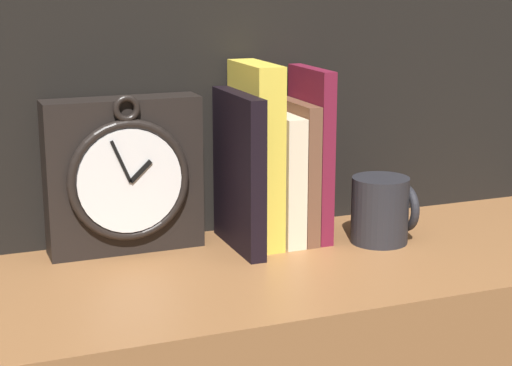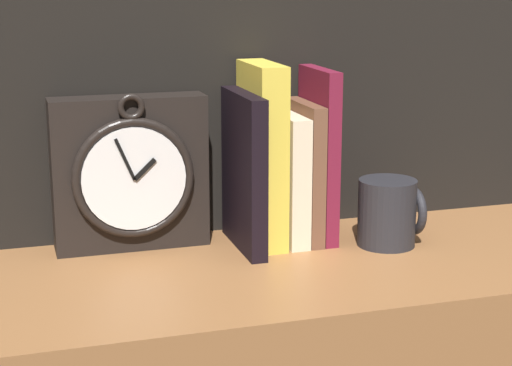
{
  "view_description": "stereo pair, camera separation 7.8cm",
  "coord_description": "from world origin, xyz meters",
  "px_view_note": "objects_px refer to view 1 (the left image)",
  "views": [
    {
      "loc": [
        -0.37,
        -0.94,
        1.18
      ],
      "look_at": [
        0.0,
        0.0,
        0.93
      ],
      "focal_mm": 60.0,
      "sensor_mm": 36.0,
      "label": 1
    },
    {
      "loc": [
        -0.3,
        -0.97,
        1.18
      ],
      "look_at": [
        0.0,
        0.0,
        0.93
      ],
      "focal_mm": 60.0,
      "sensor_mm": 36.0,
      "label": 2
    }
  ],
  "objects_px": {
    "book_slot1_yellow": "(256,155)",
    "mug": "(382,210)",
    "book_slot0_black": "(239,172)",
    "book_slot3_brown": "(297,170)",
    "book_slot2_cream": "(281,177)",
    "book_slot4_maroon": "(311,153)",
    "clock": "(124,176)"
  },
  "relations": [
    {
      "from": "book_slot1_yellow",
      "to": "book_slot2_cream",
      "type": "height_order",
      "value": "book_slot1_yellow"
    },
    {
      "from": "mug",
      "to": "book_slot1_yellow",
      "type": "bearing_deg",
      "value": 158.46
    },
    {
      "from": "book_slot0_black",
      "to": "book_slot3_brown",
      "type": "xyz_separation_m",
      "value": [
        0.09,
        0.01,
        -0.01
      ]
    },
    {
      "from": "book_slot0_black",
      "to": "book_slot1_yellow",
      "type": "relative_size",
      "value": 0.85
    },
    {
      "from": "mug",
      "to": "book_slot3_brown",
      "type": "bearing_deg",
      "value": 147.2
    },
    {
      "from": "book_slot4_maroon",
      "to": "book_slot3_brown",
      "type": "bearing_deg",
      "value": -178.53
    },
    {
      "from": "book_slot1_yellow",
      "to": "book_slot2_cream",
      "type": "bearing_deg",
      "value": 1.06
    },
    {
      "from": "book_slot1_yellow",
      "to": "book_slot3_brown",
      "type": "xyz_separation_m",
      "value": [
        0.06,
        0.0,
        -0.03
      ]
    },
    {
      "from": "clock",
      "to": "mug",
      "type": "height_order",
      "value": "clock"
    },
    {
      "from": "book_slot1_yellow",
      "to": "mug",
      "type": "bearing_deg",
      "value": -21.54
    },
    {
      "from": "book_slot0_black",
      "to": "book_slot1_yellow",
      "type": "bearing_deg",
      "value": 24.64
    },
    {
      "from": "book_slot0_black",
      "to": "book_slot2_cream",
      "type": "relative_size",
      "value": 1.19
    },
    {
      "from": "book_slot2_cream",
      "to": "mug",
      "type": "distance_m",
      "value": 0.15
    },
    {
      "from": "book_slot1_yellow",
      "to": "book_slot0_black",
      "type": "bearing_deg",
      "value": -155.36
    },
    {
      "from": "book_slot1_yellow",
      "to": "book_slot3_brown",
      "type": "height_order",
      "value": "book_slot1_yellow"
    },
    {
      "from": "book_slot1_yellow",
      "to": "mug",
      "type": "distance_m",
      "value": 0.19
    },
    {
      "from": "clock",
      "to": "book_slot4_maroon",
      "type": "height_order",
      "value": "book_slot4_maroon"
    },
    {
      "from": "book_slot1_yellow",
      "to": "book_slot2_cream",
      "type": "relative_size",
      "value": 1.39
    },
    {
      "from": "book_slot2_cream",
      "to": "book_slot3_brown",
      "type": "bearing_deg",
      "value": -0.06
    },
    {
      "from": "book_slot0_black",
      "to": "mug",
      "type": "height_order",
      "value": "book_slot0_black"
    },
    {
      "from": "book_slot1_yellow",
      "to": "book_slot4_maroon",
      "type": "xyz_separation_m",
      "value": [
        0.08,
        0.0,
        -0.0
      ]
    },
    {
      "from": "book_slot1_yellow",
      "to": "book_slot3_brown",
      "type": "bearing_deg",
      "value": 0.62
    },
    {
      "from": "book_slot4_maroon",
      "to": "book_slot2_cream",
      "type": "bearing_deg",
      "value": -179.36
    },
    {
      "from": "book_slot0_black",
      "to": "mug",
      "type": "bearing_deg",
      "value": -14.62
    },
    {
      "from": "book_slot0_black",
      "to": "book_slot3_brown",
      "type": "distance_m",
      "value": 0.09
    },
    {
      "from": "clock",
      "to": "book_slot2_cream",
      "type": "xyz_separation_m",
      "value": [
        0.21,
        -0.03,
        -0.01
      ]
    },
    {
      "from": "book_slot3_brown",
      "to": "mug",
      "type": "height_order",
      "value": "book_slot3_brown"
    },
    {
      "from": "book_slot3_brown",
      "to": "mug",
      "type": "distance_m",
      "value": 0.13
    },
    {
      "from": "book_slot1_yellow",
      "to": "mug",
      "type": "height_order",
      "value": "book_slot1_yellow"
    },
    {
      "from": "clock",
      "to": "book_slot0_black",
      "type": "height_order",
      "value": "clock"
    },
    {
      "from": "book_slot4_maroon",
      "to": "mug",
      "type": "relative_size",
      "value": 2.59
    },
    {
      "from": "clock",
      "to": "book_slot3_brown",
      "type": "xyz_separation_m",
      "value": [
        0.24,
        -0.03,
        -0.01
      ]
    }
  ]
}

